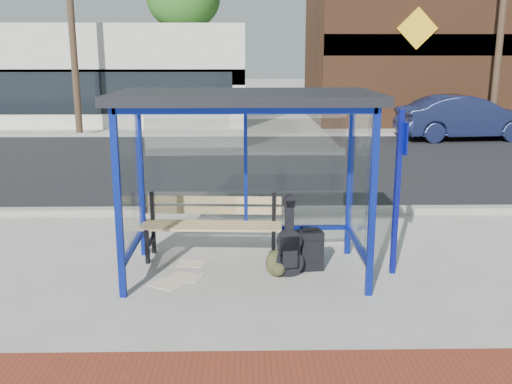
{
  "coord_description": "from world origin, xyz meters",
  "views": [
    {
      "loc": [
        -0.0,
        -7.23,
        2.89
      ],
      "look_at": [
        0.14,
        0.2,
        1.08
      ],
      "focal_mm": 40.0,
      "sensor_mm": 36.0,
      "label": 1
    }
  ],
  "objects_px": {
    "suitcase": "(310,250)",
    "parked_car": "(466,118)",
    "guitar_bag": "(289,249)",
    "bench": "(212,222)",
    "fire_hydrant": "(512,122)",
    "backpack": "(277,264)"
  },
  "relations": [
    {
      "from": "guitar_bag",
      "to": "fire_hydrant",
      "type": "xyz_separation_m",
      "value": [
        9.36,
        13.93,
        0.03
      ]
    },
    {
      "from": "backpack",
      "to": "fire_hydrant",
      "type": "xyz_separation_m",
      "value": [
        9.52,
        13.94,
        0.25
      ]
    },
    {
      "from": "suitcase",
      "to": "fire_hydrant",
      "type": "relative_size",
      "value": 0.78
    },
    {
      "from": "bench",
      "to": "guitar_bag",
      "type": "xyz_separation_m",
      "value": [
        1.05,
        -0.74,
        -0.15
      ]
    },
    {
      "from": "guitar_bag",
      "to": "suitcase",
      "type": "bearing_deg",
      "value": 25.13
    },
    {
      "from": "guitar_bag",
      "to": "parked_car",
      "type": "height_order",
      "value": "parked_car"
    },
    {
      "from": "guitar_bag",
      "to": "parked_car",
      "type": "bearing_deg",
      "value": 49.56
    },
    {
      "from": "guitar_bag",
      "to": "suitcase",
      "type": "relative_size",
      "value": 1.75
    },
    {
      "from": "bench",
      "to": "guitar_bag",
      "type": "distance_m",
      "value": 1.3
    },
    {
      "from": "suitcase",
      "to": "parked_car",
      "type": "distance_m",
      "value": 13.73
    },
    {
      "from": "suitcase",
      "to": "parked_car",
      "type": "height_order",
      "value": "parked_car"
    },
    {
      "from": "suitcase",
      "to": "parked_car",
      "type": "xyz_separation_m",
      "value": [
        6.65,
        12.0,
        0.48
      ]
    },
    {
      "from": "bench",
      "to": "fire_hydrant",
      "type": "relative_size",
      "value": 2.64
    },
    {
      "from": "suitcase",
      "to": "parked_car",
      "type": "relative_size",
      "value": 0.13
    },
    {
      "from": "bench",
      "to": "fire_hydrant",
      "type": "distance_m",
      "value": 16.81
    },
    {
      "from": "backpack",
      "to": "fire_hydrant",
      "type": "relative_size",
      "value": 0.45
    },
    {
      "from": "backpack",
      "to": "fire_hydrant",
      "type": "distance_m",
      "value": 16.88
    },
    {
      "from": "guitar_bag",
      "to": "backpack",
      "type": "bearing_deg",
      "value": 171.84
    },
    {
      "from": "guitar_bag",
      "to": "suitcase",
      "type": "xyz_separation_m",
      "value": [
        0.31,
        0.22,
        -0.11
      ]
    },
    {
      "from": "backpack",
      "to": "parked_car",
      "type": "height_order",
      "value": "parked_car"
    },
    {
      "from": "suitcase",
      "to": "backpack",
      "type": "height_order",
      "value": "suitcase"
    },
    {
      "from": "bench",
      "to": "suitcase",
      "type": "distance_m",
      "value": 1.48
    }
  ]
}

